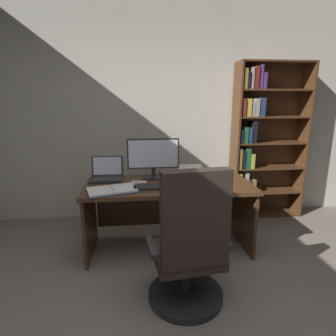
{
  "coord_description": "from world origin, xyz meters",
  "views": [
    {
      "loc": [
        -0.38,
        -1.22,
        1.55
      ],
      "look_at": [
        -0.11,
        1.39,
        0.9
      ],
      "focal_mm": 29.42,
      "sensor_mm": 36.0,
      "label": 1
    }
  ],
  "objects_px": {
    "desk": "(168,199)",
    "computer_mouse": "(186,185)",
    "pen": "(140,183)",
    "laptop": "(107,175)",
    "open_binder": "(112,190)",
    "bookshelf": "(261,142)",
    "notepad": "(138,184)",
    "keyboard": "(156,187)",
    "monitor": "(153,158)",
    "reading_stand_with_book": "(190,171)",
    "office_chair": "(190,251)"
  },
  "relations": [
    {
      "from": "computer_mouse",
      "to": "notepad",
      "type": "relative_size",
      "value": 0.5
    },
    {
      "from": "bookshelf",
      "to": "laptop",
      "type": "bearing_deg",
      "value": -163.95
    },
    {
      "from": "office_chair",
      "to": "reading_stand_with_book",
      "type": "relative_size",
      "value": 3.72
    },
    {
      "from": "office_chair",
      "to": "reading_stand_with_book",
      "type": "xyz_separation_m",
      "value": [
        0.21,
        1.15,
        0.31
      ]
    },
    {
      "from": "reading_stand_with_book",
      "to": "pen",
      "type": "bearing_deg",
      "value": -154.17
    },
    {
      "from": "bookshelf",
      "to": "pen",
      "type": "relative_size",
      "value": 14.44
    },
    {
      "from": "computer_mouse",
      "to": "pen",
      "type": "bearing_deg",
      "value": 163.25
    },
    {
      "from": "office_chair",
      "to": "pen",
      "type": "height_order",
      "value": "office_chair"
    },
    {
      "from": "laptop",
      "to": "open_binder",
      "type": "height_order",
      "value": "laptop"
    },
    {
      "from": "computer_mouse",
      "to": "reading_stand_with_book",
      "type": "distance_m",
      "value": 0.43
    },
    {
      "from": "laptop",
      "to": "reading_stand_with_book",
      "type": "distance_m",
      "value": 0.92
    },
    {
      "from": "monitor",
      "to": "notepad",
      "type": "height_order",
      "value": "monitor"
    },
    {
      "from": "open_binder",
      "to": "office_chair",
      "type": "bearing_deg",
      "value": -64.28
    },
    {
      "from": "desk",
      "to": "office_chair",
      "type": "relative_size",
      "value": 1.52
    },
    {
      "from": "bookshelf",
      "to": "pen",
      "type": "distance_m",
      "value": 1.8
    },
    {
      "from": "laptop",
      "to": "pen",
      "type": "bearing_deg",
      "value": -32.22
    },
    {
      "from": "keyboard",
      "to": "pen",
      "type": "height_order",
      "value": "keyboard"
    },
    {
      "from": "desk",
      "to": "notepad",
      "type": "height_order",
      "value": "notepad"
    },
    {
      "from": "bookshelf",
      "to": "monitor",
      "type": "distance_m",
      "value": 1.55
    },
    {
      "from": "laptop",
      "to": "keyboard",
      "type": "xyz_separation_m",
      "value": [
        0.5,
        -0.36,
        -0.04
      ]
    },
    {
      "from": "bookshelf",
      "to": "monitor",
      "type": "xyz_separation_m",
      "value": [
        -1.45,
        -0.56,
        -0.07
      ]
    },
    {
      "from": "office_chair",
      "to": "open_binder",
      "type": "bearing_deg",
      "value": 124.84
    },
    {
      "from": "bookshelf",
      "to": "monitor",
      "type": "relative_size",
      "value": 3.64
    },
    {
      "from": "desk",
      "to": "open_binder",
      "type": "distance_m",
      "value": 0.64
    },
    {
      "from": "office_chair",
      "to": "notepad",
      "type": "bearing_deg",
      "value": 106.17
    },
    {
      "from": "laptop",
      "to": "computer_mouse",
      "type": "relative_size",
      "value": 3.24
    },
    {
      "from": "desk",
      "to": "reading_stand_with_book",
      "type": "bearing_deg",
      "value": 36.99
    },
    {
      "from": "bookshelf",
      "to": "notepad",
      "type": "height_order",
      "value": "bookshelf"
    },
    {
      "from": "desk",
      "to": "bookshelf",
      "type": "bearing_deg",
      "value": 28.78
    },
    {
      "from": "monitor",
      "to": "open_binder",
      "type": "distance_m",
      "value": 0.62
    },
    {
      "from": "computer_mouse",
      "to": "bookshelf",
      "type": "bearing_deg",
      "value": 38.67
    },
    {
      "from": "reading_stand_with_book",
      "to": "bookshelf",
      "type": "bearing_deg",
      "value": 26.33
    },
    {
      "from": "laptop",
      "to": "computer_mouse",
      "type": "height_order",
      "value": "laptop"
    },
    {
      "from": "keyboard",
      "to": "office_chair",
      "type": "bearing_deg",
      "value": -74.42
    },
    {
      "from": "pen",
      "to": "desk",
      "type": "bearing_deg",
      "value": 13.03
    },
    {
      "from": "keyboard",
      "to": "notepad",
      "type": "xyz_separation_m",
      "value": [
        -0.17,
        0.13,
        -0.01
      ]
    },
    {
      "from": "laptop",
      "to": "computer_mouse",
      "type": "xyz_separation_m",
      "value": [
        0.8,
        -0.36,
        -0.03
      ]
    },
    {
      "from": "monitor",
      "to": "pen",
      "type": "relative_size",
      "value": 3.96
    },
    {
      "from": "desk",
      "to": "monitor",
      "type": "bearing_deg",
      "value": 133.11
    },
    {
      "from": "bookshelf",
      "to": "computer_mouse",
      "type": "relative_size",
      "value": 19.44
    },
    {
      "from": "laptop",
      "to": "notepad",
      "type": "relative_size",
      "value": 1.61
    },
    {
      "from": "keyboard",
      "to": "notepad",
      "type": "height_order",
      "value": "keyboard"
    },
    {
      "from": "keyboard",
      "to": "reading_stand_with_book",
      "type": "xyz_separation_m",
      "value": [
        0.42,
        0.41,
        0.04
      ]
    },
    {
      "from": "desk",
      "to": "computer_mouse",
      "type": "xyz_separation_m",
      "value": [
        0.16,
        -0.2,
        0.22
      ]
    },
    {
      "from": "keyboard",
      "to": "pen",
      "type": "xyz_separation_m",
      "value": [
        -0.15,
        0.13,
        0.0
      ]
    },
    {
      "from": "bookshelf",
      "to": "office_chair",
      "type": "height_order",
      "value": "bookshelf"
    },
    {
      "from": "laptop",
      "to": "keyboard",
      "type": "height_order",
      "value": "laptop"
    },
    {
      "from": "office_chair",
      "to": "laptop",
      "type": "xyz_separation_m",
      "value": [
        -0.71,
        1.1,
        0.31
      ]
    },
    {
      "from": "desk",
      "to": "pen",
      "type": "relative_size",
      "value": 12.08
    },
    {
      "from": "computer_mouse",
      "to": "reading_stand_with_book",
      "type": "height_order",
      "value": "reading_stand_with_book"
    }
  ]
}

